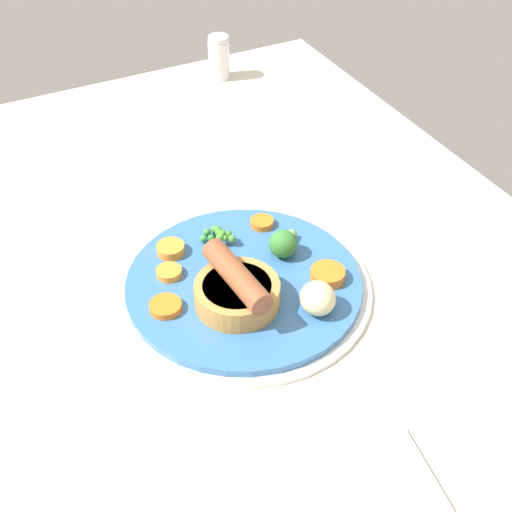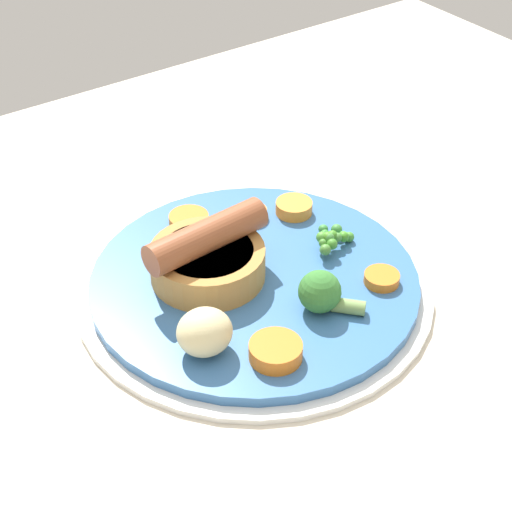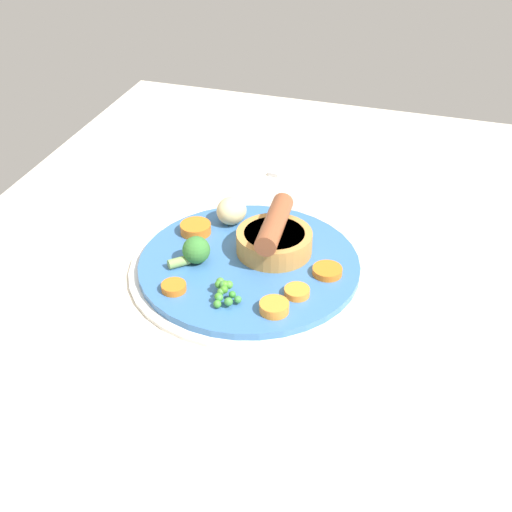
{
  "view_description": "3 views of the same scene",
  "coord_description": "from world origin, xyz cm",
  "px_view_note": "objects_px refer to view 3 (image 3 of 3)",
  "views": [
    {
      "loc": [
        -54.11,
        24.96,
        58.38
      ],
      "look_at": [
        -0.42,
        -2.39,
        6.77
      ],
      "focal_mm": 50.0,
      "sensor_mm": 36.0,
      "label": 1
    },
    {
      "loc": [
        -31.9,
        -44.53,
        47.52
      ],
      "look_at": [
        -0.94,
        -0.57,
        6.52
      ],
      "focal_mm": 60.0,
      "sensor_mm": 36.0,
      "label": 2
    },
    {
      "loc": [
        65.37,
        21.17,
        53.46
      ],
      "look_at": [
        -0.15,
        0.63,
        6.03
      ],
      "focal_mm": 50.0,
      "sensor_mm": 36.0,
      "label": 3
    }
  ],
  "objects_px": {
    "fork": "(297,151)",
    "broccoli_floret_near": "(195,251)",
    "carrot_slice_6": "(174,287)",
    "dinner_plate": "(249,267)",
    "pea_pile": "(224,291)",
    "potato_chunk_2": "(232,211)",
    "carrot_slice_4": "(196,228)",
    "carrot_slice_1": "(327,271)",
    "sausage_pudding": "(274,238)",
    "carrot_slice_0": "(297,292)",
    "carrot_slice_5": "(274,307)"
  },
  "relations": [
    {
      "from": "dinner_plate",
      "to": "sausage_pudding",
      "type": "relative_size",
      "value": 2.72
    },
    {
      "from": "potato_chunk_2",
      "to": "dinner_plate",
      "type": "bearing_deg",
      "value": 32.11
    },
    {
      "from": "sausage_pudding",
      "to": "carrot_slice_4",
      "type": "height_order",
      "value": "sausage_pudding"
    },
    {
      "from": "dinner_plate",
      "to": "pea_pile",
      "type": "distance_m",
      "value": 0.08
    },
    {
      "from": "fork",
      "to": "broccoli_floret_near",
      "type": "bearing_deg",
      "value": 2.81
    },
    {
      "from": "carrot_slice_0",
      "to": "fork",
      "type": "height_order",
      "value": "carrot_slice_0"
    },
    {
      "from": "broccoli_floret_near",
      "to": "fork",
      "type": "height_order",
      "value": "broccoli_floret_near"
    },
    {
      "from": "pea_pile",
      "to": "potato_chunk_2",
      "type": "distance_m",
      "value": 0.16
    },
    {
      "from": "sausage_pudding",
      "to": "broccoli_floret_near",
      "type": "distance_m",
      "value": 0.1
    },
    {
      "from": "fork",
      "to": "sausage_pudding",
      "type": "bearing_deg",
      "value": 17.92
    },
    {
      "from": "carrot_slice_6",
      "to": "dinner_plate",
      "type": "bearing_deg",
      "value": 141.0
    },
    {
      "from": "carrot_slice_1",
      "to": "carrot_slice_4",
      "type": "relative_size",
      "value": 0.9
    },
    {
      "from": "carrot_slice_5",
      "to": "fork",
      "type": "height_order",
      "value": "carrot_slice_5"
    },
    {
      "from": "dinner_plate",
      "to": "sausage_pudding",
      "type": "height_order",
      "value": "sausage_pudding"
    },
    {
      "from": "pea_pile",
      "to": "carrot_slice_0",
      "type": "bearing_deg",
      "value": 112.14
    },
    {
      "from": "carrot_slice_1",
      "to": "carrot_slice_6",
      "type": "bearing_deg",
      "value": -62.56
    },
    {
      "from": "carrot_slice_0",
      "to": "pea_pile",
      "type": "bearing_deg",
      "value": -67.86
    },
    {
      "from": "broccoli_floret_near",
      "to": "carrot_slice_4",
      "type": "height_order",
      "value": "broccoli_floret_near"
    },
    {
      "from": "dinner_plate",
      "to": "carrot_slice_6",
      "type": "xyz_separation_m",
      "value": [
        0.08,
        -0.06,
        0.01
      ]
    },
    {
      "from": "pea_pile",
      "to": "potato_chunk_2",
      "type": "bearing_deg",
      "value": -163.98
    },
    {
      "from": "carrot_slice_6",
      "to": "fork",
      "type": "bearing_deg",
      "value": 174.72
    },
    {
      "from": "dinner_plate",
      "to": "carrot_slice_5",
      "type": "relative_size",
      "value": 8.86
    },
    {
      "from": "fork",
      "to": "carrot_slice_4",
      "type": "bearing_deg",
      "value": -2.94
    },
    {
      "from": "carrot_slice_1",
      "to": "carrot_slice_4",
      "type": "height_order",
      "value": "carrot_slice_4"
    },
    {
      "from": "pea_pile",
      "to": "dinner_plate",
      "type": "bearing_deg",
      "value": 176.65
    },
    {
      "from": "pea_pile",
      "to": "carrot_slice_5",
      "type": "bearing_deg",
      "value": 85.34
    },
    {
      "from": "sausage_pudding",
      "to": "carrot_slice_1",
      "type": "relative_size",
      "value": 3.04
    },
    {
      "from": "pea_pile",
      "to": "fork",
      "type": "distance_m",
      "value": 0.4
    },
    {
      "from": "potato_chunk_2",
      "to": "carrot_slice_5",
      "type": "relative_size",
      "value": 1.26
    },
    {
      "from": "sausage_pudding",
      "to": "broccoli_floret_near",
      "type": "bearing_deg",
      "value": 116.56
    },
    {
      "from": "fork",
      "to": "carrot_slice_5",
      "type": "bearing_deg",
      "value": 19.83
    },
    {
      "from": "carrot_slice_0",
      "to": "carrot_slice_5",
      "type": "distance_m",
      "value": 0.04
    },
    {
      "from": "carrot_slice_0",
      "to": "fork",
      "type": "bearing_deg",
      "value": -165.29
    },
    {
      "from": "potato_chunk_2",
      "to": "carrot_slice_6",
      "type": "height_order",
      "value": "potato_chunk_2"
    },
    {
      "from": "sausage_pudding",
      "to": "potato_chunk_2",
      "type": "bearing_deg",
      "value": 51.88
    },
    {
      "from": "carrot_slice_0",
      "to": "carrot_slice_6",
      "type": "xyz_separation_m",
      "value": [
        0.03,
        -0.14,
        -0.0
      ]
    },
    {
      "from": "carrot_slice_1",
      "to": "carrot_slice_5",
      "type": "distance_m",
      "value": 0.09
    },
    {
      "from": "broccoli_floret_near",
      "to": "pea_pile",
      "type": "bearing_deg",
      "value": -87.64
    },
    {
      "from": "dinner_plate",
      "to": "potato_chunk_2",
      "type": "bearing_deg",
      "value": -147.89
    },
    {
      "from": "dinner_plate",
      "to": "carrot_slice_1",
      "type": "bearing_deg",
      "value": 92.07
    },
    {
      "from": "pea_pile",
      "to": "carrot_slice_5",
      "type": "distance_m",
      "value": 0.06
    },
    {
      "from": "carrot_slice_5",
      "to": "dinner_plate",
      "type": "bearing_deg",
      "value": -146.04
    },
    {
      "from": "carrot_slice_1",
      "to": "sausage_pudding",
      "type": "bearing_deg",
      "value": -110.07
    },
    {
      "from": "carrot_slice_0",
      "to": "carrot_slice_5",
      "type": "bearing_deg",
      "value": -24.52
    },
    {
      "from": "carrot_slice_4",
      "to": "pea_pile",
      "type": "bearing_deg",
      "value": 34.27
    },
    {
      "from": "pea_pile",
      "to": "carrot_slice_4",
      "type": "distance_m",
      "value": 0.14
    },
    {
      "from": "carrot_slice_5",
      "to": "carrot_slice_6",
      "type": "bearing_deg",
      "value": -91.18
    },
    {
      "from": "broccoli_floret_near",
      "to": "potato_chunk_2",
      "type": "relative_size",
      "value": 1.14
    },
    {
      "from": "potato_chunk_2",
      "to": "carrot_slice_0",
      "type": "bearing_deg",
      "value": 44.12
    },
    {
      "from": "sausage_pudding",
      "to": "fork",
      "type": "height_order",
      "value": "sausage_pudding"
    }
  ]
}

